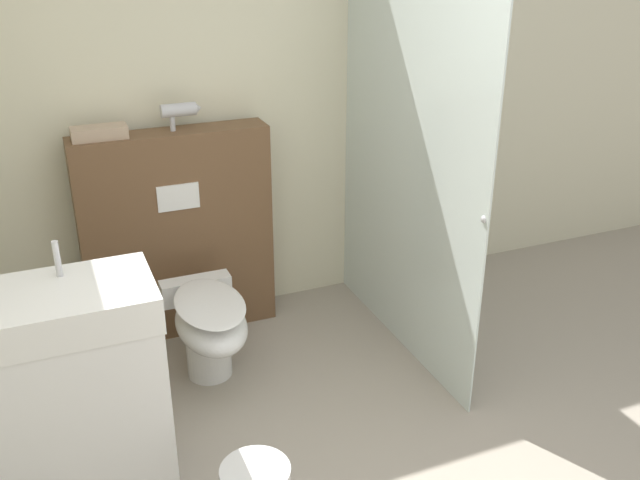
# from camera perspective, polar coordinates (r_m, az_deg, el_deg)

# --- Properties ---
(wall_back) EXTENTS (8.00, 0.06, 2.50)m
(wall_back) POSITION_cam_1_polar(r_m,az_deg,el_deg) (4.00, -8.44, 10.82)
(wall_back) COLOR beige
(wall_back) RESTS_ON ground_plane
(partition_panel) EXTENTS (1.03, 0.21, 1.16)m
(partition_panel) POSITION_cam_1_polar(r_m,az_deg,el_deg) (3.99, -11.29, 0.43)
(partition_panel) COLOR brown
(partition_panel) RESTS_ON ground_plane
(shower_glass) EXTENTS (0.04, 1.45, 2.07)m
(shower_glass) POSITION_cam_1_polar(r_m,az_deg,el_deg) (3.66, 6.93, 6.12)
(shower_glass) COLOR silver
(shower_glass) RESTS_ON ground_plane
(toilet) EXTENTS (0.37, 0.64, 0.48)m
(toilet) POSITION_cam_1_polar(r_m,az_deg,el_deg) (3.61, -8.87, -6.79)
(toilet) COLOR white
(toilet) RESTS_ON ground_plane
(sink_vanity) EXTENTS (0.63, 0.42, 1.10)m
(sink_vanity) POSITION_cam_1_polar(r_m,az_deg,el_deg) (2.94, -18.59, -11.98)
(sink_vanity) COLOR white
(sink_vanity) RESTS_ON ground_plane
(hair_drier) EXTENTS (0.21, 0.07, 0.14)m
(hair_drier) POSITION_cam_1_polar(r_m,az_deg,el_deg) (3.78, -11.14, 10.13)
(hair_drier) COLOR #B7B7BC
(hair_drier) RESTS_ON partition_panel
(folded_towel) EXTENTS (0.27, 0.12, 0.06)m
(folded_towel) POSITION_cam_1_polar(r_m,az_deg,el_deg) (3.74, -17.25, 8.20)
(folded_towel) COLOR tan
(folded_towel) RESTS_ON partition_panel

